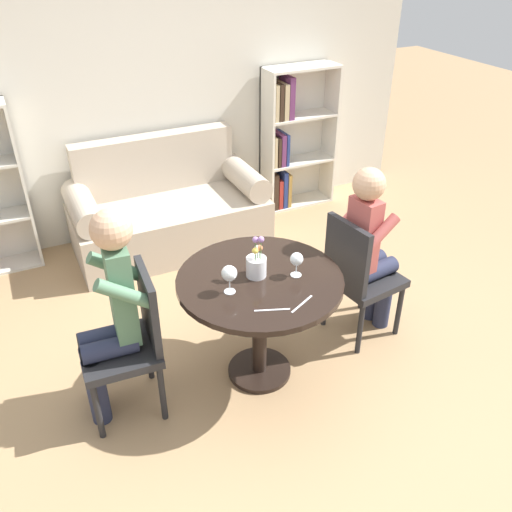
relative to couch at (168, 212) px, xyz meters
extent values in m
plane|color=tan|center=(0.00, -1.81, -0.31)|extent=(16.00, 16.00, 0.00)
cube|color=beige|center=(0.00, 0.43, 1.04)|extent=(5.20, 0.05, 2.70)
cylinder|color=black|center=(0.00, -1.81, 0.40)|extent=(0.96, 0.96, 0.03)
cylinder|color=black|center=(0.00, -1.81, 0.05)|extent=(0.09, 0.09, 0.66)
cylinder|color=black|center=(0.00, -1.81, -0.30)|extent=(0.40, 0.40, 0.03)
cube|color=#B7A893|center=(0.00, -0.05, -0.10)|extent=(1.62, 0.80, 0.42)
cube|color=#B7A893|center=(0.00, 0.27, 0.36)|extent=(1.40, 0.16, 0.50)
cylinder|color=#B7A893|center=(-0.70, -0.05, 0.22)|extent=(0.22, 0.72, 0.22)
cylinder|color=#B7A893|center=(0.70, -0.05, 0.22)|extent=(0.22, 0.72, 0.22)
cube|color=silver|center=(-1.08, 0.24, 0.37)|extent=(0.02, 0.28, 1.36)
cube|color=silver|center=(1.42, 0.37, 0.37)|extent=(0.71, 0.02, 1.36)
cube|color=silver|center=(1.08, 0.24, 0.37)|extent=(0.02, 0.28, 1.36)
cube|color=silver|center=(1.77, 0.24, 0.37)|extent=(0.02, 0.28, 1.36)
cube|color=silver|center=(1.42, 0.24, -0.30)|extent=(0.66, 0.28, 0.02)
cube|color=silver|center=(1.42, 0.24, 0.14)|extent=(0.66, 0.28, 0.02)
cube|color=silver|center=(1.42, 0.24, 0.59)|extent=(0.66, 0.28, 0.02)
cube|color=silver|center=(1.42, 0.24, 1.03)|extent=(0.66, 0.28, 0.02)
cube|color=#332319|center=(1.13, 0.23, -0.11)|extent=(0.05, 0.23, 0.37)
cube|color=maroon|center=(1.18, 0.23, -0.14)|extent=(0.04, 0.23, 0.30)
cube|color=navy|center=(1.24, 0.23, -0.10)|extent=(0.04, 0.23, 0.37)
cube|color=olive|center=(1.28, 0.23, -0.12)|extent=(0.04, 0.23, 0.34)
cube|color=tan|center=(1.12, 0.23, 0.30)|extent=(0.03, 0.23, 0.29)
cube|color=#332319|center=(1.16, 0.23, 0.30)|extent=(0.03, 0.23, 0.28)
cube|color=#602D5B|center=(1.20, 0.23, 0.31)|extent=(0.05, 0.23, 0.30)
cube|color=navy|center=(1.25, 0.23, 0.31)|extent=(0.03, 0.23, 0.30)
cube|color=tan|center=(1.12, 0.23, 0.76)|extent=(0.03, 0.23, 0.33)
cube|color=#332319|center=(1.17, 0.23, 0.77)|extent=(0.04, 0.23, 0.33)
cube|color=tan|center=(1.22, 0.23, 0.76)|extent=(0.05, 0.23, 0.32)
cube|color=#602D5B|center=(1.27, 0.23, 0.79)|extent=(0.05, 0.23, 0.38)
cylinder|color=#232326|center=(-0.99, -1.53, -0.11)|extent=(0.04, 0.04, 0.40)
cylinder|color=#232326|center=(-1.02, -1.89, -0.11)|extent=(0.04, 0.04, 0.40)
cylinder|color=#232326|center=(-0.64, -1.55, -0.11)|extent=(0.04, 0.04, 0.40)
cylinder|color=#232326|center=(-0.66, -1.91, -0.11)|extent=(0.04, 0.04, 0.40)
cube|color=#232326|center=(-0.83, -1.72, 0.11)|extent=(0.45, 0.45, 0.05)
cube|color=#232326|center=(-0.64, -1.73, 0.36)|extent=(0.07, 0.38, 0.45)
cylinder|color=#232326|center=(1.03, -1.88, -0.11)|extent=(0.04, 0.04, 0.40)
cylinder|color=#232326|center=(0.98, -1.53, -0.11)|extent=(0.04, 0.04, 0.40)
cylinder|color=#232326|center=(0.67, -1.93, -0.11)|extent=(0.04, 0.04, 0.40)
cylinder|color=#232326|center=(0.63, -1.57, -0.11)|extent=(0.04, 0.04, 0.40)
cube|color=#232326|center=(0.83, -1.73, 0.11)|extent=(0.47, 0.47, 0.05)
cube|color=#232326|center=(0.64, -1.75, 0.36)|extent=(0.09, 0.38, 0.45)
cylinder|color=#282D47|center=(-0.98, -1.65, -0.09)|extent=(0.11, 0.11, 0.45)
cylinder|color=#282D47|center=(-0.99, -1.76, -0.09)|extent=(0.11, 0.11, 0.45)
cylinder|color=#282D47|center=(-0.87, -1.66, 0.19)|extent=(0.31, 0.13, 0.11)
cylinder|color=#282D47|center=(-0.88, -1.77, 0.19)|extent=(0.31, 0.13, 0.11)
cube|color=#517A5B|center=(-0.77, -1.72, 0.48)|extent=(0.13, 0.21, 0.57)
cylinder|color=#517A5B|center=(-0.76, -1.58, 0.58)|extent=(0.29, 0.09, 0.23)
cylinder|color=#517A5B|center=(-0.78, -1.85, 0.58)|extent=(0.29, 0.09, 0.23)
sphere|color=tan|center=(-0.77, -1.72, 0.87)|extent=(0.21, 0.21, 0.21)
cylinder|color=#282D47|center=(0.99, -1.75, -0.09)|extent=(0.11, 0.11, 0.45)
cylinder|color=#282D47|center=(0.98, -1.64, -0.09)|extent=(0.11, 0.11, 0.45)
cylinder|color=#282D47|center=(0.88, -1.77, 0.19)|extent=(0.31, 0.15, 0.11)
cylinder|color=#282D47|center=(0.87, -1.66, 0.19)|extent=(0.31, 0.15, 0.11)
cube|color=#B2514C|center=(0.77, -1.73, 0.45)|extent=(0.15, 0.21, 0.52)
cylinder|color=#B2514C|center=(0.78, -1.86, 0.53)|extent=(0.29, 0.11, 0.23)
cylinder|color=#B2514C|center=(0.75, -1.59, 0.53)|extent=(0.29, 0.11, 0.23)
sphere|color=tan|center=(0.77, -1.73, 0.82)|extent=(0.20, 0.20, 0.20)
cylinder|color=white|center=(-0.21, -1.86, 0.42)|extent=(0.06, 0.06, 0.00)
cylinder|color=white|center=(-0.21, -1.86, 0.46)|extent=(0.01, 0.01, 0.08)
sphere|color=white|center=(-0.21, -1.86, 0.54)|extent=(0.09, 0.09, 0.09)
sphere|color=beige|center=(-0.21, -1.86, 0.53)|extent=(0.06, 0.06, 0.06)
cylinder|color=white|center=(0.20, -1.87, 0.42)|extent=(0.06, 0.06, 0.00)
cylinder|color=white|center=(0.20, -1.87, 0.46)|extent=(0.01, 0.01, 0.08)
sphere|color=white|center=(0.20, -1.87, 0.52)|extent=(0.08, 0.08, 0.08)
sphere|color=maroon|center=(0.20, -1.87, 0.51)|extent=(0.05, 0.05, 0.05)
cylinder|color=silver|center=(-0.01, -1.78, 0.47)|extent=(0.12, 0.12, 0.12)
cylinder|color=#4C7A42|center=(0.01, -1.78, 0.56)|extent=(0.01, 0.00, 0.06)
sphere|color=#E07F4C|center=(0.01, -1.78, 0.60)|extent=(0.04, 0.04, 0.04)
cylinder|color=#4C7A42|center=(-0.01, -1.78, 0.59)|extent=(0.01, 0.01, 0.12)
sphere|color=#9E70B2|center=(-0.01, -1.78, 0.65)|extent=(0.04, 0.04, 0.04)
cylinder|color=#4C7A42|center=(0.00, -1.78, 0.56)|extent=(0.01, 0.01, 0.06)
sphere|color=silver|center=(0.00, -1.78, 0.59)|extent=(0.04, 0.04, 0.04)
cylinder|color=#4C7A42|center=(0.01, -1.80, 0.60)|extent=(0.01, 0.01, 0.13)
sphere|color=#9E70B2|center=(0.01, -1.80, 0.66)|extent=(0.04, 0.04, 0.04)
cylinder|color=#4C7A42|center=(-0.02, -1.80, 0.56)|extent=(0.00, 0.01, 0.07)
sphere|color=#EACC4C|center=(-0.02, -1.80, 0.60)|extent=(0.04, 0.04, 0.04)
cube|color=silver|center=(-0.07, -2.11, 0.41)|extent=(0.18, 0.08, 0.00)
cube|color=silver|center=(0.09, -2.13, 0.41)|extent=(0.18, 0.09, 0.00)
camera|label=1|loc=(-1.13, -4.11, 2.15)|focal=38.00mm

